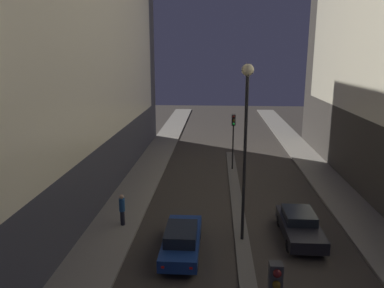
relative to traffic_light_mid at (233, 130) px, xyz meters
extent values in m
cube|color=#383842|center=(-11.49, -6.28, 8.49)|extent=(6.00, 37.73, 23.97)
cube|color=#56544F|center=(0.00, -9.27, -3.45)|extent=(0.76, 29.75, 0.11)
cube|color=#2D2D2D|center=(0.00, -22.35, 0.78)|extent=(0.32, 0.28, 0.90)
sphere|color=#4C0F0F|center=(0.00, -22.53, 1.08)|extent=(0.20, 0.20, 0.20)
sphere|color=#4C380A|center=(0.00, -22.53, 0.78)|extent=(0.20, 0.20, 0.20)
cylinder|color=black|center=(0.00, 0.03, -1.53)|extent=(0.12, 0.12, 3.73)
cube|color=#2D2D2D|center=(0.00, 0.03, 0.78)|extent=(0.32, 0.28, 0.90)
sphere|color=#4C0F0F|center=(0.00, -0.15, 1.08)|extent=(0.20, 0.20, 0.20)
sphere|color=#4C380A|center=(0.00, -0.15, 0.78)|extent=(0.20, 0.20, 0.20)
sphere|color=#1EEA4C|center=(0.00, -0.15, 0.48)|extent=(0.20, 0.20, 0.20)
cylinder|color=black|center=(0.00, -12.32, 0.87)|extent=(0.16, 0.16, 8.52)
sphere|color=#F9EAB2|center=(0.00, -12.32, 5.31)|extent=(0.59, 0.59, 0.59)
cube|color=navy|center=(-3.04, -13.73, -2.88)|extent=(1.74, 4.79, 0.59)
cube|color=black|center=(-3.04, -14.09, -2.31)|extent=(1.48, 2.15, 0.56)
cube|color=red|center=(-3.64, -16.12, -2.85)|extent=(0.14, 0.04, 0.10)
cube|color=red|center=(-2.43, -16.12, -2.85)|extent=(0.14, 0.04, 0.10)
cylinder|color=black|center=(-3.79, -12.24, -3.18)|extent=(0.22, 0.64, 0.64)
cylinder|color=black|center=(-2.28, -12.24, -3.18)|extent=(0.22, 0.64, 0.64)
cylinder|color=black|center=(-3.79, -15.21, -3.18)|extent=(0.22, 0.64, 0.64)
cylinder|color=black|center=(-2.28, -15.21, -3.18)|extent=(0.22, 0.64, 0.64)
cube|color=black|center=(3.04, -11.91, -2.87)|extent=(1.83, 4.54, 0.62)
cube|color=black|center=(3.04, -11.57, -2.32)|extent=(1.55, 2.04, 0.47)
cube|color=red|center=(2.40, -9.64, -2.83)|extent=(0.14, 0.04, 0.10)
cube|color=red|center=(3.68, -9.64, -2.83)|extent=(0.14, 0.04, 0.10)
cylinder|color=black|center=(2.23, -10.51, -3.18)|extent=(0.22, 0.64, 0.64)
cylinder|color=black|center=(3.84, -10.51, -3.18)|extent=(0.22, 0.64, 0.64)
cylinder|color=black|center=(2.23, -13.32, -3.18)|extent=(0.22, 0.64, 0.64)
cylinder|color=black|center=(3.84, -13.32, -3.18)|extent=(0.22, 0.64, 0.64)
cylinder|color=black|center=(-6.62, -11.17, -2.93)|extent=(0.25, 0.25, 0.83)
cylinder|color=navy|center=(-6.62, -11.17, -2.15)|extent=(0.33, 0.33, 0.74)
sphere|color=tan|center=(-6.62, -11.17, -1.66)|extent=(0.24, 0.24, 0.24)
camera|label=1|loc=(-1.47, -30.34, 6.01)|focal=35.00mm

